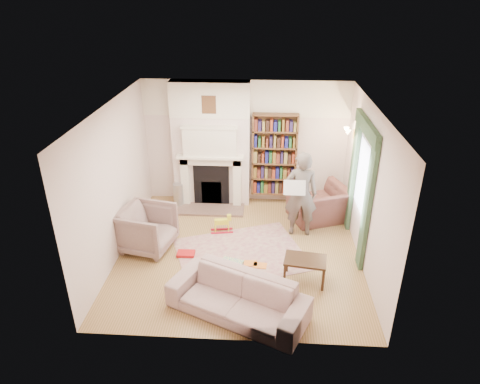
# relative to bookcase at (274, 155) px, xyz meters

# --- Properties ---
(floor) EXTENTS (4.50, 4.50, 0.00)m
(floor) POSITION_rel_bookcase_xyz_m (-0.65, -2.12, -1.18)
(floor) COLOR brown
(floor) RESTS_ON ground
(ceiling) EXTENTS (4.50, 4.50, 0.00)m
(ceiling) POSITION_rel_bookcase_xyz_m (-0.65, -2.12, 1.62)
(ceiling) COLOR white
(ceiling) RESTS_ON wall_back
(wall_back) EXTENTS (4.50, 0.00, 4.50)m
(wall_back) POSITION_rel_bookcase_xyz_m (-0.65, 0.13, 0.22)
(wall_back) COLOR silver
(wall_back) RESTS_ON floor
(wall_front) EXTENTS (4.50, 0.00, 4.50)m
(wall_front) POSITION_rel_bookcase_xyz_m (-0.65, -4.37, 0.22)
(wall_front) COLOR silver
(wall_front) RESTS_ON floor
(wall_left) EXTENTS (0.00, 4.50, 4.50)m
(wall_left) POSITION_rel_bookcase_xyz_m (-2.90, -2.12, 0.22)
(wall_left) COLOR silver
(wall_left) RESTS_ON floor
(wall_right) EXTENTS (0.00, 4.50, 4.50)m
(wall_right) POSITION_rel_bookcase_xyz_m (1.60, -2.12, 0.22)
(wall_right) COLOR silver
(wall_right) RESTS_ON floor
(fireplace) EXTENTS (1.70, 0.58, 2.80)m
(fireplace) POSITION_rel_bookcase_xyz_m (-1.40, -0.07, 0.21)
(fireplace) COLOR silver
(fireplace) RESTS_ON floor
(bookcase) EXTENTS (1.00, 0.24, 1.85)m
(bookcase) POSITION_rel_bookcase_xyz_m (0.00, 0.00, 0.00)
(bookcase) COLOR brown
(bookcase) RESTS_ON floor
(window) EXTENTS (0.02, 0.90, 1.30)m
(window) POSITION_rel_bookcase_xyz_m (1.58, -1.72, 0.27)
(window) COLOR silver
(window) RESTS_ON wall_right
(curtain_left) EXTENTS (0.07, 0.32, 2.40)m
(curtain_left) POSITION_rel_bookcase_xyz_m (1.55, -2.42, 0.02)
(curtain_left) COLOR #314C31
(curtain_left) RESTS_ON floor
(curtain_right) EXTENTS (0.07, 0.32, 2.40)m
(curtain_right) POSITION_rel_bookcase_xyz_m (1.55, -1.02, 0.02)
(curtain_right) COLOR #314C31
(curtain_right) RESTS_ON floor
(pelmet) EXTENTS (0.09, 1.70, 0.24)m
(pelmet) POSITION_rel_bookcase_xyz_m (1.54, -1.72, 1.20)
(pelmet) COLOR #314C31
(pelmet) RESTS_ON wall_right
(wall_sconce) EXTENTS (0.20, 0.24, 0.24)m
(wall_sconce) POSITION_rel_bookcase_xyz_m (1.38, -0.62, 0.72)
(wall_sconce) COLOR gold
(wall_sconce) RESTS_ON wall_right
(rug) EXTENTS (2.78, 2.47, 0.01)m
(rug) POSITION_rel_bookcase_xyz_m (-0.62, -2.20, -1.17)
(rug) COLOR #BDB28F
(rug) RESTS_ON floor
(armchair_reading) EXTENTS (1.44, 1.35, 0.75)m
(armchair_reading) POSITION_rel_bookcase_xyz_m (0.97, -0.76, -0.80)
(armchair_reading) COLOR #4E2D29
(armchair_reading) RESTS_ON floor
(armchair_left) EXTENTS (1.12, 1.10, 0.86)m
(armchair_left) POSITION_rel_bookcase_xyz_m (-2.41, -2.09, -0.75)
(armchair_left) COLOR gray
(armchair_left) RESTS_ON floor
(sofa) EXTENTS (2.30, 1.66, 0.63)m
(sofa) POSITION_rel_bookcase_xyz_m (-0.57, -3.81, -0.86)
(sofa) COLOR #BEAC9D
(sofa) RESTS_ON floor
(man_reading) EXTENTS (0.65, 0.43, 1.77)m
(man_reading) POSITION_rel_bookcase_xyz_m (0.52, -1.36, -0.29)
(man_reading) COLOR #534A43
(man_reading) RESTS_ON floor
(newspaper) EXTENTS (0.42, 0.12, 0.28)m
(newspaper) POSITION_rel_bookcase_xyz_m (0.37, -1.56, -0.05)
(newspaper) COLOR silver
(newspaper) RESTS_ON man_reading
(coffee_table) EXTENTS (0.76, 0.55, 0.45)m
(coffee_table) POSITION_rel_bookcase_xyz_m (0.52, -2.93, -0.95)
(coffee_table) COLOR #341F12
(coffee_table) RESTS_ON floor
(paraffin_heater) EXTENTS (0.30, 0.30, 0.55)m
(paraffin_heater) POSITION_rel_bookcase_xyz_m (-2.15, -0.32, -0.90)
(paraffin_heater) COLOR #B4B7BC
(paraffin_heater) RESTS_ON floor
(rocking_horse) EXTENTS (0.48, 0.25, 0.40)m
(rocking_horse) POSITION_rel_bookcase_xyz_m (-1.05, -1.43, -0.98)
(rocking_horse) COLOR yellow
(rocking_horse) RESTS_ON rug
(board_game) EXTENTS (0.50, 0.50, 0.03)m
(board_game) POSITION_rel_bookcase_xyz_m (-0.78, -2.59, -1.15)
(board_game) COLOR #F0EC54
(board_game) RESTS_ON rug
(game_box_lid) EXTENTS (0.33, 0.22, 0.05)m
(game_box_lid) POSITION_rel_bookcase_xyz_m (-1.64, -2.31, -1.14)
(game_box_lid) COLOR #AF1416
(game_box_lid) RESTS_ON rug
(comic_annuals) EXTENTS (0.63, 0.49, 0.02)m
(comic_annuals) POSITION_rel_bookcase_xyz_m (-0.42, -2.62, -1.16)
(comic_annuals) COLOR red
(comic_annuals) RESTS_ON rug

